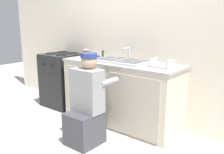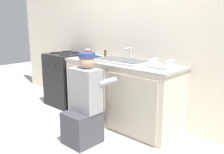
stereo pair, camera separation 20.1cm
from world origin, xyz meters
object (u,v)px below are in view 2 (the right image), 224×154
at_px(cell_phone, 98,57).
at_px(dish_rack_tray, 161,66).
at_px(sink_double_basin, 122,61).
at_px(soda_cup_red, 88,54).
at_px(plumber_person, 84,106).
at_px(spice_bottle_pepper, 105,54).
at_px(stove_range, 67,79).
at_px(spice_bottle_red, 91,55).

height_order(cell_phone, dish_rack_tray, dish_rack_tray).
height_order(sink_double_basin, soda_cup_red, sink_double_basin).
distance_m(plumber_person, soda_cup_red, 0.97).
bearing_deg(soda_cup_red, spice_bottle_pepper, 85.88).
xyz_separation_m(sink_double_basin, stove_range, (-1.27, -0.00, -0.46)).
height_order(spice_bottle_red, cell_phone, spice_bottle_red).
distance_m(plumber_person, dish_rack_tray, 1.06).
distance_m(stove_range, dish_rack_tray, 1.95).
relative_size(spice_bottle_pepper, soda_cup_red, 0.69).
bearing_deg(soda_cup_red, cell_phone, 102.38).
distance_m(sink_double_basin, cell_phone, 0.59).
relative_size(stove_range, plumber_person, 0.84).
height_order(stove_range, spice_bottle_pepper, spice_bottle_pepper).
distance_m(cell_phone, dish_rack_tray, 1.22).
distance_m(plumber_person, spice_bottle_red, 1.09).
distance_m(spice_bottle_red, dish_rack_tray, 1.24).
distance_m(spice_bottle_red, cell_phone, 0.14).
xyz_separation_m(stove_range, cell_phone, (0.68, 0.10, 0.45)).
xyz_separation_m(cell_phone, dish_rack_tray, (1.21, -0.10, 0.02)).
height_order(stove_range, cell_phone, stove_range).
relative_size(stove_range, soda_cup_red, 6.11).
distance_m(plumber_person, spice_bottle_pepper, 1.19).
bearing_deg(spice_bottle_red, plumber_person, -47.68).
bearing_deg(spice_bottle_red, dish_rack_tray, 1.32).
bearing_deg(spice_bottle_pepper, plumber_person, -59.67).
distance_m(soda_cup_red, cell_phone, 0.28).
distance_m(stove_range, cell_phone, 0.82).
bearing_deg(dish_rack_tray, plumber_person, -127.78).
bearing_deg(plumber_person, dish_rack_tray, 52.22).
relative_size(sink_double_basin, soda_cup_red, 5.26).
relative_size(spice_bottle_red, cell_phone, 0.75).
xyz_separation_m(spice_bottle_pepper, dish_rack_tray, (1.13, -0.19, -0.03)).
bearing_deg(plumber_person, stove_range, 150.35).
bearing_deg(cell_phone, spice_bottle_red, -100.80).
bearing_deg(stove_range, cell_phone, 8.64).
xyz_separation_m(sink_double_basin, plumber_person, (0.05, -0.75, -0.46)).
bearing_deg(sink_double_basin, spice_bottle_pepper, 159.32).
xyz_separation_m(spice_bottle_red, spice_bottle_pepper, (0.11, 0.22, 0.00)).
bearing_deg(sink_double_basin, spice_bottle_red, -177.38).
bearing_deg(spice_bottle_red, sink_double_basin, 2.62).
distance_m(stove_range, spice_bottle_pepper, 0.93).
bearing_deg(dish_rack_tray, spice_bottle_pepper, 170.49).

